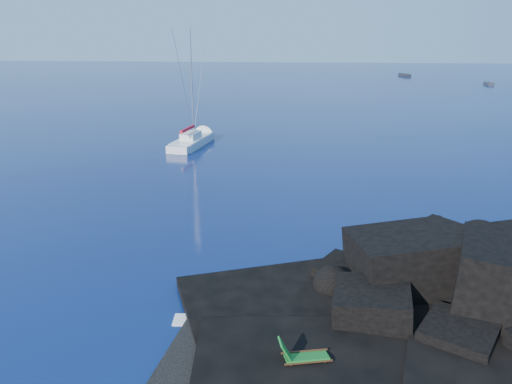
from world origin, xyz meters
TOP-DOWN VIEW (x-y plane):
  - ground at (0.00, 0.00)m, footprint 400.00×400.00m
  - headland at (13.00, 3.00)m, footprint 24.00×24.00m
  - beach at (4.50, 0.50)m, footprint 9.08×6.86m
  - surf_foam at (5.00, 5.00)m, footprint 10.00×8.00m
  - sailboat at (-7.11, 36.70)m, footprint 4.00×11.83m
  - deck_chair at (5.34, -0.24)m, footprint 1.89×1.17m
  - towel at (5.51, -0.23)m, footprint 2.11×1.43m
  - sunbather at (5.51, -0.23)m, footprint 1.82×0.92m
  - marker_cone at (6.73, 2.06)m, footprint 0.43×0.43m
  - distant_boat_a at (32.38, 132.94)m, footprint 2.87×5.16m
  - distant_boat_b at (47.51, 109.12)m, footprint 1.42×4.15m

SIDE VIEW (x-z plane):
  - ground at x=0.00m, z-range 0.00..0.00m
  - headland at x=13.00m, z-range -1.80..1.80m
  - beach at x=4.50m, z-range -0.35..0.35m
  - surf_foam at x=5.00m, z-range -0.03..0.03m
  - sailboat at x=-7.11m, z-range -6.08..6.08m
  - distant_boat_a at x=32.38m, z-range -0.33..0.33m
  - distant_boat_b at x=47.51m, z-range -0.27..0.27m
  - towel at x=5.51m, z-range 0.35..0.40m
  - sunbather at x=5.51m, z-range 0.40..0.64m
  - marker_cone at x=6.73m, z-range 0.35..0.85m
  - deck_chair at x=5.34m, z-range 0.35..1.56m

